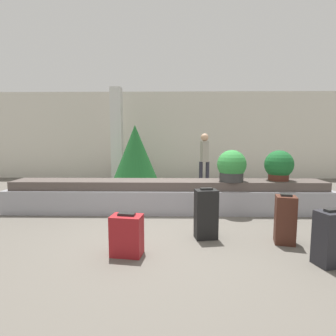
# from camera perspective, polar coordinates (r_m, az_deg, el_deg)

# --- Properties ---
(ground_plane) EXTENTS (18.00, 18.00, 0.00)m
(ground_plane) POSITION_cam_1_polar(r_m,az_deg,el_deg) (4.20, -0.35, -14.23)
(ground_plane) COLOR #59544C
(back_wall) EXTENTS (18.00, 0.06, 3.20)m
(back_wall) POSITION_cam_1_polar(r_m,az_deg,el_deg) (9.84, 0.50, 7.07)
(back_wall) COLOR beige
(back_wall) RESTS_ON ground_plane
(carousel) EXTENTS (6.51, 0.75, 0.64)m
(carousel) POSITION_cam_1_polar(r_m,az_deg,el_deg) (5.38, -0.00, -6.23)
(carousel) COLOR gray
(carousel) RESTS_ON ground_plane
(pillar) EXTENTS (0.36, 0.36, 3.20)m
(pillar) POSITION_cam_1_polar(r_m,az_deg,el_deg) (9.20, -11.06, 7.00)
(pillar) COLOR silver
(pillar) RESTS_ON ground_plane
(suitcase_0) EXTENTS (0.42, 0.31, 0.55)m
(suitcase_0) POSITION_cam_1_polar(r_m,az_deg,el_deg) (3.47, -8.95, -14.22)
(suitcase_0) COLOR maroon
(suitcase_0) RESTS_ON ground_plane
(suitcase_1) EXTENTS (0.39, 0.32, 0.67)m
(suitcase_1) POSITION_cam_1_polar(r_m,az_deg,el_deg) (3.69, 31.90, -12.83)
(suitcase_1) COLOR #232328
(suitcase_1) RESTS_ON ground_plane
(suitcase_2) EXTENTS (0.32, 0.30, 0.71)m
(suitcase_2) POSITION_cam_1_polar(r_m,az_deg,el_deg) (4.11, 24.15, -10.23)
(suitcase_2) COLOR #472319
(suitcase_2) RESTS_ON ground_plane
(suitcase_3) EXTENTS (0.35, 0.26, 0.76)m
(suitcase_3) POSITION_cam_1_polar(r_m,az_deg,el_deg) (3.98, 8.28, -9.89)
(suitcase_3) COLOR black
(suitcase_3) RESTS_ON ground_plane
(potted_plant_0) EXTENTS (0.57, 0.57, 0.62)m
(potted_plant_0) POSITION_cam_1_polar(r_m,az_deg,el_deg) (5.30, 13.68, 0.31)
(potted_plant_0) COLOR #2D2D2D
(potted_plant_0) RESTS_ON carousel
(potted_plant_1) EXTENTS (0.57, 0.57, 0.61)m
(potted_plant_1) POSITION_cam_1_polar(r_m,az_deg,el_deg) (5.73, 22.99, 0.44)
(potted_plant_1) COLOR #4C2319
(potted_plant_1) RESTS_ON carousel
(traveler_0) EXTENTS (0.31, 0.34, 1.64)m
(traveler_0) POSITION_cam_1_polar(r_m,az_deg,el_deg) (8.02, 7.92, 2.70)
(traveler_0) COLOR #282833
(traveler_0) RESTS_ON ground_plane
(decorated_tree) EXTENTS (1.40, 1.40, 1.88)m
(decorated_tree) POSITION_cam_1_polar(r_m,az_deg,el_deg) (7.75, -7.14, 3.00)
(decorated_tree) COLOR #4C331E
(decorated_tree) RESTS_ON ground_plane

